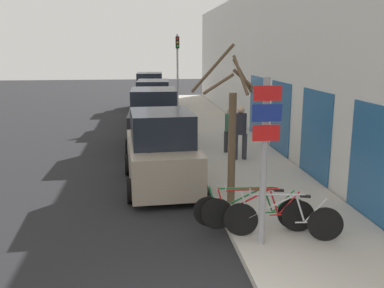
# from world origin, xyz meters

# --- Properties ---
(ground_plane) EXTENTS (80.00, 80.00, 0.00)m
(ground_plane) POSITION_xyz_m (0.00, 11.20, 0.00)
(ground_plane) COLOR black
(sidewalk_curb) EXTENTS (3.20, 32.00, 0.15)m
(sidewalk_curb) POSITION_xyz_m (2.60, 14.00, 0.07)
(sidewalk_curb) COLOR #ADA89E
(sidewalk_curb) RESTS_ON ground
(building_facade) EXTENTS (0.23, 32.00, 6.50)m
(building_facade) POSITION_xyz_m (4.35, 13.91, 3.22)
(building_facade) COLOR silver
(building_facade) RESTS_ON ground
(signpost) EXTENTS (0.55, 0.15, 3.22)m
(signpost) POSITION_xyz_m (1.49, 2.58, 1.90)
(signpost) COLOR #939399
(signpost) RESTS_ON sidewalk_curb
(bicycle_0) EXTENTS (2.27, 0.71, 0.96)m
(bicycle_0) POSITION_xyz_m (1.97, 2.77, 0.55)
(bicycle_0) COLOR black
(bicycle_0) RESTS_ON sidewalk_curb
(bicycle_1) EXTENTS (2.31, 0.58, 0.93)m
(bicycle_1) POSITION_xyz_m (1.57, 3.20, 0.55)
(bicycle_1) COLOR black
(bicycle_1) RESTS_ON sidewalk_curb
(bicycle_2) EXTENTS (2.40, 0.58, 0.92)m
(bicycle_2) POSITION_xyz_m (1.47, 3.36, 0.54)
(bicycle_2) COLOR black
(bicycle_2) RESTS_ON sidewalk_curb
(parked_car_0) EXTENTS (2.21, 4.20, 2.18)m
(parked_car_0) POSITION_xyz_m (-0.23, 6.87, 0.98)
(parked_car_0) COLOR gray
(parked_car_0) RESTS_ON ground
(parked_car_1) EXTENTS (2.19, 4.41, 2.35)m
(parked_car_1) POSITION_xyz_m (-0.28, 11.78, 1.08)
(parked_car_1) COLOR black
(parked_car_1) RESTS_ON ground
(parked_car_2) EXTENTS (2.20, 4.79, 2.31)m
(parked_car_2) POSITION_xyz_m (-0.13, 17.10, 1.05)
(parked_car_2) COLOR #B2B7BC
(parked_car_2) RESTS_ON ground
(parked_car_3) EXTENTS (2.13, 4.19, 2.36)m
(parked_car_3) POSITION_xyz_m (-0.17, 23.06, 1.06)
(parked_car_3) COLOR #51565B
(parked_car_3) RESTS_ON ground
(pedestrian_near) EXTENTS (0.48, 0.41, 1.83)m
(pedestrian_near) POSITION_xyz_m (2.55, 9.02, 1.21)
(pedestrian_near) COLOR #333338
(pedestrian_near) RESTS_ON sidewalk_curb
(pedestrian_far) EXTENTS (0.43, 0.36, 1.63)m
(pedestrian_far) POSITION_xyz_m (2.41, 10.08, 1.09)
(pedestrian_far) COLOR #333338
(pedestrian_far) RESTS_ON sidewalk_curb
(street_tree) EXTENTS (1.59, 0.94, 3.85)m
(street_tree) POSITION_xyz_m (1.35, 4.87, 1.91)
(street_tree) COLOR brown
(street_tree) RESTS_ON sidewalk_curb
(traffic_light) EXTENTS (0.20, 0.30, 4.50)m
(traffic_light) POSITION_xyz_m (1.29, 19.05, 3.03)
(traffic_light) COLOR #939399
(traffic_light) RESTS_ON sidewalk_curb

